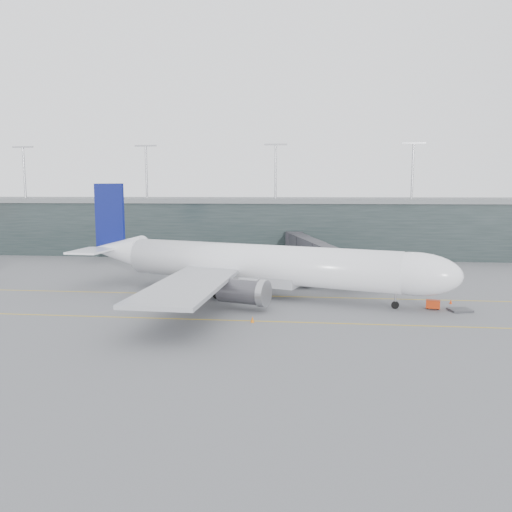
# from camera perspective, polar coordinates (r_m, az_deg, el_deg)

# --- Properties ---
(ground) EXTENTS (320.00, 320.00, 0.00)m
(ground) POSITION_cam_1_polar(r_m,az_deg,el_deg) (87.27, -3.35, -3.93)
(ground) COLOR #5D5E63
(ground) RESTS_ON ground
(taxiline_a) EXTENTS (160.00, 0.25, 0.02)m
(taxiline_a) POSITION_cam_1_polar(r_m,az_deg,el_deg) (83.41, -3.81, -4.47)
(taxiline_a) COLOR gold
(taxiline_a) RESTS_ON ground
(taxiline_b) EXTENTS (160.00, 0.25, 0.02)m
(taxiline_b) POSITION_cam_1_polar(r_m,az_deg,el_deg) (68.14, -6.19, -7.22)
(taxiline_b) COLOR gold
(taxiline_b) RESTS_ON ground
(taxiline_lead_main) EXTENTS (0.25, 60.00, 0.02)m
(taxiline_lead_main) POSITION_cam_1_polar(r_m,az_deg,el_deg) (106.16, 1.12, -1.87)
(taxiline_lead_main) COLOR gold
(taxiline_lead_main) RESTS_ON ground
(terminal) EXTENTS (240.00, 36.00, 29.00)m
(terminal) POSITION_cam_1_polar(r_m,az_deg,el_deg) (143.37, 0.51, 3.63)
(terminal) COLOR black
(terminal) RESTS_ON ground
(main_aircraft) EXTENTS (64.61, 59.52, 18.58)m
(main_aircraft) POSITION_cam_1_polar(r_m,az_deg,el_deg) (82.12, -0.17, -0.95)
(main_aircraft) COLOR white
(main_aircraft) RESTS_ON ground
(jet_bridge) EXTENTS (14.56, 46.20, 7.13)m
(jet_bridge) POSITION_cam_1_polar(r_m,az_deg,el_deg) (109.29, 6.90, 1.17)
(jet_bridge) COLOR #302F34
(jet_bridge) RESTS_ON ground
(gse_cart) EXTENTS (2.19, 1.65, 1.34)m
(gse_cart) POSITION_cam_1_polar(r_m,az_deg,el_deg) (77.83, 19.57, -5.21)
(gse_cart) COLOR #B42F0C
(gse_cart) RESTS_ON ground
(baggage_dolly) EXTENTS (3.48, 3.03, 0.30)m
(baggage_dolly) POSITION_cam_1_polar(r_m,az_deg,el_deg) (78.04, 22.28, -5.73)
(baggage_dolly) COLOR #353539
(baggage_dolly) RESTS_ON ground
(uld_a) EXTENTS (1.83, 1.47, 1.66)m
(uld_a) POSITION_cam_1_polar(r_m,az_deg,el_deg) (97.10, -5.57, -2.27)
(uld_a) COLOR #3E3D43
(uld_a) RESTS_ON ground
(uld_b) EXTENTS (2.15, 1.88, 1.69)m
(uld_b) POSITION_cam_1_polar(r_m,az_deg,el_deg) (99.79, -4.03, -1.98)
(uld_b) COLOR #3E3D43
(uld_b) RESTS_ON ground
(uld_c) EXTENTS (2.49, 2.21, 1.90)m
(uld_c) POSITION_cam_1_polar(r_m,az_deg,el_deg) (98.14, -2.81, -2.06)
(uld_c) COLOR #3E3D43
(uld_c) RESTS_ON ground
(cone_nose) EXTENTS (0.44, 0.44, 0.70)m
(cone_nose) POSITION_cam_1_polar(r_m,az_deg,el_deg) (82.44, 21.37, -4.88)
(cone_nose) COLOR red
(cone_nose) RESTS_ON ground
(cone_wing_stbd) EXTENTS (0.50, 0.50, 0.80)m
(cone_wing_stbd) POSITION_cam_1_polar(r_m,az_deg,el_deg) (66.22, -0.41, -7.26)
(cone_wing_stbd) COLOR orange
(cone_wing_stbd) RESTS_ON ground
(cone_wing_port) EXTENTS (0.38, 0.38, 0.61)m
(cone_wing_port) POSITION_cam_1_polar(r_m,az_deg,el_deg) (97.54, 3.72, -2.54)
(cone_wing_port) COLOR #F55D0D
(cone_wing_port) RESTS_ON ground
(cone_tail) EXTENTS (0.44, 0.44, 0.70)m
(cone_tail) POSITION_cam_1_polar(r_m,az_deg,el_deg) (77.51, -11.08, -5.26)
(cone_tail) COLOR orange
(cone_tail) RESTS_ON ground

